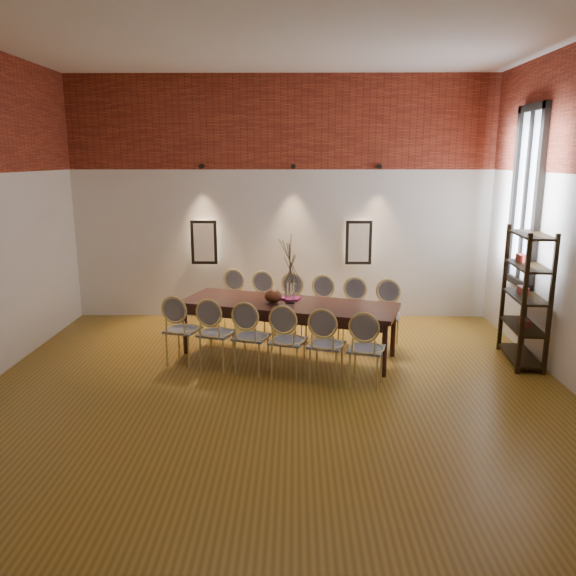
{
  "coord_description": "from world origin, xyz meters",
  "views": [
    {
      "loc": [
        0.24,
        -5.92,
        2.68
      ],
      "look_at": [
        0.14,
        1.12,
        1.05
      ],
      "focal_mm": 35.0,
      "sensor_mm": 36.0,
      "label": 1
    }
  ],
  "objects_px": {
    "chair_near_c": "(252,337)",
    "chair_near_f": "(366,349)",
    "chair_far_c": "(289,307)",
    "bowl": "(273,296)",
    "chair_near_b": "(216,333)",
    "chair_far_e": "(352,313)",
    "dining_table": "(288,329)",
    "chair_near_a": "(183,329)",
    "chair_far_d": "(320,310)",
    "chair_far_f": "(386,316)",
    "vase": "(290,292)",
    "chair_near_e": "(326,344)",
    "book": "(290,298)",
    "chair_far_b": "(258,305)",
    "shelving_rack": "(526,297)",
    "chair_far_a": "(229,302)",
    "chair_near_d": "(288,340)"
  },
  "relations": [
    {
      "from": "chair_near_c",
      "to": "vase",
      "type": "xyz_separation_m",
      "value": [
        0.48,
        0.64,
        0.43
      ]
    },
    {
      "from": "chair_near_e",
      "to": "vase",
      "type": "xyz_separation_m",
      "value": [
        -0.45,
        0.93,
        0.43
      ]
    },
    {
      "from": "chair_far_c",
      "to": "bowl",
      "type": "relative_size",
      "value": 3.92
    },
    {
      "from": "chair_near_b",
      "to": "chair_far_b",
      "type": "xyz_separation_m",
      "value": [
        0.45,
        1.44,
        0.0
      ]
    },
    {
      "from": "vase",
      "to": "chair_near_e",
      "type": "bearing_deg",
      "value": -64.1
    },
    {
      "from": "chair_far_b",
      "to": "vase",
      "type": "bearing_deg",
      "value": 135.21
    },
    {
      "from": "dining_table",
      "to": "chair_near_a",
      "type": "height_order",
      "value": "chair_near_a"
    },
    {
      "from": "chair_far_d",
      "to": "bowl",
      "type": "height_order",
      "value": "chair_far_d"
    },
    {
      "from": "dining_table",
      "to": "chair_far_d",
      "type": "relative_size",
      "value": 3.13
    },
    {
      "from": "dining_table",
      "to": "chair_near_d",
      "type": "distance_m",
      "value": 0.8
    },
    {
      "from": "chair_near_b",
      "to": "dining_table",
      "type": "bearing_deg",
      "value": 45.67
    },
    {
      "from": "chair_near_c",
      "to": "chair_near_f",
      "type": "xyz_separation_m",
      "value": [
        1.4,
        -0.44,
        0.0
      ]
    },
    {
      "from": "chair_near_b",
      "to": "chair_near_a",
      "type": "bearing_deg",
      "value": -180.0
    },
    {
      "from": "chair_near_d",
      "to": "chair_far_b",
      "type": "bearing_deg",
      "value": 123.08
    },
    {
      "from": "chair_far_e",
      "to": "bowl",
      "type": "bearing_deg",
      "value": 40.55
    },
    {
      "from": "chair_near_e",
      "to": "chair_near_f",
      "type": "height_order",
      "value": "same"
    },
    {
      "from": "bowl",
      "to": "shelving_rack",
      "type": "height_order",
      "value": "shelving_rack"
    },
    {
      "from": "chair_near_d",
      "to": "chair_far_a",
      "type": "bearing_deg",
      "value": 134.33
    },
    {
      "from": "chair_near_a",
      "to": "chair_far_a",
      "type": "distance_m",
      "value": 1.51
    },
    {
      "from": "chair_far_a",
      "to": "chair_far_e",
      "type": "xyz_separation_m",
      "value": [
        1.87,
        -0.59,
        0.0
      ]
    },
    {
      "from": "vase",
      "to": "chair_near_b",
      "type": "bearing_deg",
      "value": -152.74
    },
    {
      "from": "dining_table",
      "to": "chair_near_a",
      "type": "distance_m",
      "value": 1.44
    },
    {
      "from": "chair_near_e",
      "to": "chair_far_c",
      "type": "relative_size",
      "value": 1.0
    },
    {
      "from": "chair_near_b",
      "to": "chair_far_c",
      "type": "relative_size",
      "value": 1.0
    },
    {
      "from": "book",
      "to": "chair_far_d",
      "type": "bearing_deg",
      "value": 46.83
    },
    {
      "from": "dining_table",
      "to": "chair_far_d",
      "type": "bearing_deg",
      "value": 71.96
    },
    {
      "from": "chair_near_a",
      "to": "bowl",
      "type": "relative_size",
      "value": 3.92
    },
    {
      "from": "chair_near_c",
      "to": "bowl",
      "type": "xyz_separation_m",
      "value": [
        0.25,
        0.66,
        0.37
      ]
    },
    {
      "from": "chair_far_b",
      "to": "vase",
      "type": "distance_m",
      "value": 1.15
    },
    {
      "from": "chair_near_f",
      "to": "book",
      "type": "xyz_separation_m",
      "value": [
        -0.92,
        1.27,
        0.3
      ]
    },
    {
      "from": "chair_far_a",
      "to": "bowl",
      "type": "relative_size",
      "value": 3.92
    },
    {
      "from": "chair_far_e",
      "to": "chair_near_d",
      "type": "bearing_deg",
      "value": 71.96
    },
    {
      "from": "chair_near_e",
      "to": "chair_far_a",
      "type": "distance_m",
      "value": 2.47
    },
    {
      "from": "chair_near_a",
      "to": "book",
      "type": "xyz_separation_m",
      "value": [
        1.42,
        0.53,
        0.3
      ]
    },
    {
      "from": "chair_far_a",
      "to": "chair_far_d",
      "type": "bearing_deg",
      "value": -180.0
    },
    {
      "from": "dining_table",
      "to": "chair_far_c",
      "type": "bearing_deg",
      "value": 108.04
    },
    {
      "from": "chair_far_c",
      "to": "chair_near_c",
      "type": "bearing_deg",
      "value": 90.0
    },
    {
      "from": "book",
      "to": "chair_near_e",
      "type": "bearing_deg",
      "value": -68.1
    },
    {
      "from": "chair_near_f",
      "to": "chair_far_f",
      "type": "distance_m",
      "value": 1.51
    },
    {
      "from": "chair_near_b",
      "to": "chair_far_e",
      "type": "xyz_separation_m",
      "value": [
        1.86,
        0.99,
        0.0
      ]
    },
    {
      "from": "chair_near_e",
      "to": "chair_near_b",
      "type": "bearing_deg",
      "value": 180.0
    },
    {
      "from": "chair_far_c",
      "to": "book",
      "type": "height_order",
      "value": "chair_far_c"
    },
    {
      "from": "chair_near_a",
      "to": "chair_far_e",
      "type": "height_order",
      "value": "same"
    },
    {
      "from": "chair_near_b",
      "to": "chair_near_d",
      "type": "height_order",
      "value": "same"
    },
    {
      "from": "chair_far_b",
      "to": "shelving_rack",
      "type": "relative_size",
      "value": 0.52
    },
    {
      "from": "chair_near_a",
      "to": "chair_far_f",
      "type": "relative_size",
      "value": 1.0
    },
    {
      "from": "chair_far_f",
      "to": "chair_far_c",
      "type": "bearing_deg",
      "value": 0.0
    },
    {
      "from": "dining_table",
      "to": "chair_far_e",
      "type": "distance_m",
      "value": 1.06
    },
    {
      "from": "chair_far_f",
      "to": "book",
      "type": "distance_m",
      "value": 1.41
    },
    {
      "from": "dining_table",
      "to": "chair_far_e",
      "type": "xyz_separation_m",
      "value": [
        0.93,
        0.5,
        0.09
      ]
    }
  ]
}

